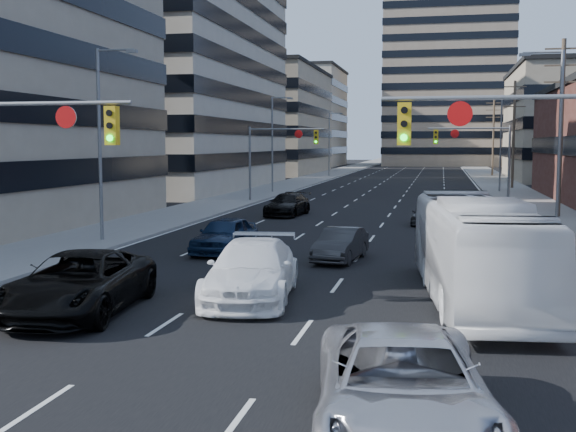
# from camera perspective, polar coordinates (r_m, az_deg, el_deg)

# --- Properties ---
(ground) EXTENTS (400.00, 400.00, 0.00)m
(ground) POSITION_cam_1_polar(r_m,az_deg,el_deg) (13.05, -12.14, -15.23)
(ground) COLOR black
(ground) RESTS_ON ground
(road_surface) EXTENTS (18.00, 300.00, 0.02)m
(road_surface) POSITION_cam_1_polar(r_m,az_deg,el_deg) (141.26, 9.97, 3.76)
(road_surface) COLOR black
(road_surface) RESTS_ON ground
(sidewalk_left) EXTENTS (5.00, 300.00, 0.15)m
(sidewalk_left) POSITION_cam_1_polar(r_m,az_deg,el_deg) (142.13, 5.32, 3.86)
(sidewalk_left) COLOR slate
(sidewalk_left) RESTS_ON ground
(sidewalk_right) EXTENTS (5.00, 300.00, 0.15)m
(sidewalk_right) POSITION_cam_1_polar(r_m,az_deg,el_deg) (141.31, 14.64, 3.69)
(sidewalk_right) COLOR slate
(sidewalk_right) RESTS_ON ground
(office_left_mid) EXTENTS (26.00, 34.00, 28.00)m
(office_left_mid) POSITION_cam_1_polar(r_m,az_deg,el_deg) (78.55, -12.48, 12.44)
(office_left_mid) COLOR #ADA089
(office_left_mid) RESTS_ON ground
(office_left_far) EXTENTS (20.00, 30.00, 16.00)m
(office_left_far) POSITION_cam_1_polar(r_m,az_deg,el_deg) (114.88, -2.67, 7.40)
(office_left_far) COLOR gray
(office_left_far) RESTS_ON ground
(apartment_tower) EXTENTS (26.00, 26.00, 58.00)m
(apartment_tower) POSITION_cam_1_polar(r_m,az_deg,el_deg) (162.92, 12.59, 14.19)
(apartment_tower) COLOR gray
(apartment_tower) RESTS_ON ground
(bg_block_left) EXTENTS (24.00, 24.00, 20.00)m
(bg_block_left) POSITION_cam_1_polar(r_m,az_deg,el_deg) (154.76, -0.34, 7.71)
(bg_block_left) COLOR #ADA089
(bg_block_left) RESTS_ON ground
(signal_near_left) EXTENTS (6.59, 0.33, 6.00)m
(signal_near_left) POSITION_cam_1_polar(r_m,az_deg,el_deg) (22.83, -21.32, 4.55)
(signal_near_left) COLOR slate
(signal_near_left) RESTS_ON ground
(signal_near_right) EXTENTS (6.59, 0.33, 6.00)m
(signal_near_right) POSITION_cam_1_polar(r_m,az_deg,el_deg) (19.24, 19.20, 4.48)
(signal_near_right) COLOR slate
(signal_near_right) RESTS_ON ground
(signal_far_left) EXTENTS (6.09, 0.33, 6.00)m
(signal_far_left) POSITION_cam_1_polar(r_m,az_deg,el_deg) (57.52, -0.80, 5.39)
(signal_far_left) COLOR slate
(signal_far_left) RESTS_ON ground
(signal_far_right) EXTENTS (6.09, 0.33, 6.00)m
(signal_far_right) POSITION_cam_1_polar(r_m,az_deg,el_deg) (56.15, 14.74, 5.20)
(signal_far_right) COLOR slate
(signal_far_right) RESTS_ON ground
(utility_pole_block) EXTENTS (2.20, 0.28, 11.00)m
(utility_pole_block) POSITION_cam_1_polar(r_m,az_deg,el_deg) (47.64, 20.77, 6.73)
(utility_pole_block) COLOR #4C3D2D
(utility_pole_block) RESTS_ON ground
(utility_pole_midblock) EXTENTS (2.20, 0.28, 11.00)m
(utility_pole_midblock) POSITION_cam_1_polar(r_m,az_deg,el_deg) (77.43, 17.40, 6.31)
(utility_pole_midblock) COLOR #4C3D2D
(utility_pole_midblock) RESTS_ON ground
(utility_pole_distant) EXTENTS (2.20, 0.28, 11.00)m
(utility_pole_distant) POSITION_cam_1_polar(r_m,az_deg,el_deg) (107.33, 15.91, 6.12)
(utility_pole_distant) COLOR #4C3D2D
(utility_pole_distant) RESTS_ON ground
(streetlight_left_near) EXTENTS (2.03, 0.22, 9.00)m
(streetlight_left_near) POSITION_cam_1_polar(r_m,az_deg,el_deg) (34.70, -14.44, 6.23)
(streetlight_left_near) COLOR slate
(streetlight_left_near) RESTS_ON ground
(streetlight_left_mid) EXTENTS (2.03, 0.22, 9.00)m
(streetlight_left_mid) POSITION_cam_1_polar(r_m,az_deg,el_deg) (67.86, -1.12, 6.08)
(streetlight_left_mid) COLOR slate
(streetlight_left_mid) RESTS_ON ground
(streetlight_left_far) EXTENTS (2.03, 0.22, 9.00)m
(streetlight_left_far) POSITION_cam_1_polar(r_m,az_deg,el_deg) (102.26, 3.36, 5.95)
(streetlight_left_far) COLOR slate
(streetlight_left_far) RESTS_ON ground
(streetlight_right_near) EXTENTS (2.03, 0.22, 9.00)m
(streetlight_right_near) POSITION_cam_1_polar(r_m,az_deg,el_deg) (36.48, 20.44, 6.02)
(streetlight_right_near) COLOR slate
(streetlight_right_near) RESTS_ON ground
(streetlight_right_far) EXTENTS (2.03, 0.22, 9.00)m
(streetlight_right_far) POSITION_cam_1_polar(r_m,az_deg,el_deg) (71.29, 16.34, 5.83)
(streetlight_right_far) COLOR slate
(streetlight_right_far) RESTS_ON ground
(black_pickup) EXTENTS (3.34, 6.30, 1.69)m
(black_pickup) POSITION_cam_1_polar(r_m,az_deg,el_deg) (20.56, -16.20, -5.14)
(black_pickup) COLOR black
(black_pickup) RESTS_ON ground
(white_van) EXTENTS (3.11, 6.25, 1.75)m
(white_van) POSITION_cam_1_polar(r_m,az_deg,el_deg) (21.58, -2.87, -4.33)
(white_van) COLOR white
(white_van) RESTS_ON ground
(silver_suv) EXTENTS (3.45, 6.17, 1.63)m
(silver_suv) POSITION_cam_1_polar(r_m,az_deg,el_deg) (11.79, 9.07, -13.28)
(silver_suv) COLOR #BBBBC0
(silver_suv) RESTS_ON ground
(transit_bus) EXTENTS (3.82, 11.32, 3.09)m
(transit_bus) POSITION_cam_1_polar(r_m,az_deg,el_deg) (21.83, 14.58, -2.60)
(transit_bus) COLOR silver
(transit_bus) RESTS_ON ground
(sedan_blue) EXTENTS (2.16, 4.66, 1.55)m
(sedan_blue) POSITION_cam_1_polar(r_m,az_deg,el_deg) (30.78, -5.01, -1.51)
(sedan_blue) COLOR #0D1D37
(sedan_blue) RESTS_ON ground
(sedan_grey_center) EXTENTS (1.89, 4.12, 1.31)m
(sedan_grey_center) POSITION_cam_1_polar(r_m,az_deg,el_deg) (28.68, 4.17, -2.27)
(sedan_grey_center) COLOR #2B2B2D
(sedan_grey_center) RESTS_ON ground
(sedan_black_far) EXTENTS (2.50, 5.17, 1.45)m
(sedan_black_far) POSITION_cam_1_polar(r_m,az_deg,el_deg) (46.52, -0.04, 0.90)
(sedan_black_far) COLOR black
(sedan_black_far) RESTS_ON ground
(sedan_grey_right) EXTENTS (1.77, 3.80, 1.26)m
(sedan_grey_right) POSITION_cam_1_polar(r_m,az_deg,el_deg) (42.07, 10.86, 0.16)
(sedan_grey_right) COLOR #2D2D2F
(sedan_grey_right) RESTS_ON ground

